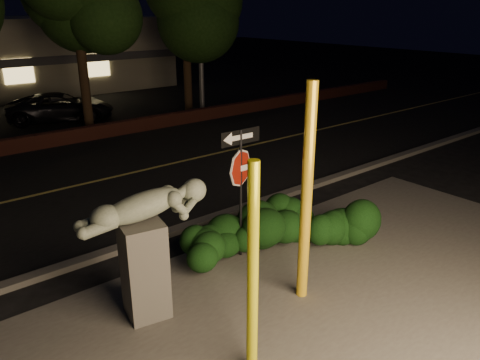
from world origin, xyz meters
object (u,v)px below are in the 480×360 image
Objects in this scene: yellow_pole_left at (253,273)px; yellow_pole_right at (307,197)px; parked_car_dark at (61,107)px; sculpture at (145,239)px; signpost at (241,169)px.

yellow_pole_right is (1.75, 0.76, 0.33)m from yellow_pole_left.
parked_car_dark is (1.40, 15.36, -1.21)m from yellow_pole_right.
yellow_pole_left is 1.39× the size of sculpture.
parked_car_dark is at bearing 84.81° from yellow_pole_right.
signpost is (0.06, 1.69, -0.00)m from yellow_pole_right.
sculpture is (-2.27, -0.52, -0.49)m from signpost.
yellow_pole_right is 0.84× the size of parked_car_dark.
yellow_pole_left is 2.00m from sculpture.
signpost is at bearing -165.04° from parked_car_dark.
yellow_pole_left reaches higher than parked_car_dark.
yellow_pole_left is 0.69× the size of parked_car_dark.
yellow_pole_left is 1.94m from yellow_pole_right.
signpost is 2.38m from sculpture.
sculpture is (-0.47, 1.93, -0.16)m from yellow_pole_left.
yellow_pole_left reaches higher than sculpture.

